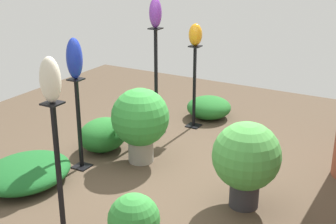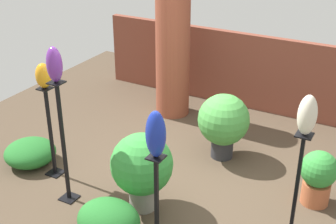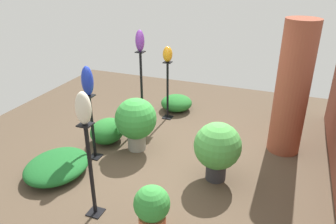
% 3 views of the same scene
% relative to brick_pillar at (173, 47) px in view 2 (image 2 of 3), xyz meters
% --- Properties ---
extents(ground_plane, '(8.00, 8.00, 0.00)m').
position_rel_brick_pillar_xyz_m(ground_plane, '(1.11, -1.87, -1.15)').
color(ground_plane, '#4C3D2D').
extents(brick_wall_back, '(5.60, 0.12, 1.29)m').
position_rel_brick_pillar_xyz_m(brick_wall_back, '(1.11, 0.83, -0.50)').
color(brick_wall_back, brown).
rests_on(brick_wall_back, ground).
extents(brick_pillar, '(0.55, 0.55, 2.30)m').
position_rel_brick_pillar_xyz_m(brick_pillar, '(0.00, 0.00, 0.00)').
color(brick_pillar, brown).
rests_on(brick_pillar, ground).
extents(pedestal_cobalt, '(0.20, 0.20, 1.14)m').
position_rel_brick_pillar_xyz_m(pedestal_cobalt, '(1.43, -3.00, -0.63)').
color(pedestal_cobalt, black).
rests_on(pedestal_cobalt, ground).
extents(pedestal_amber, '(0.20, 0.20, 1.24)m').
position_rel_brick_pillar_xyz_m(pedestal_amber, '(-0.49, -2.40, -0.58)').
color(pedestal_amber, black).
rests_on(pedestal_amber, ground).
extents(pedestal_violet, '(0.20, 0.20, 1.55)m').
position_rel_brick_pillar_xyz_m(pedestal_violet, '(0.04, -2.75, -0.43)').
color(pedestal_violet, black).
rests_on(pedestal_violet, ground).
extents(pedestal_ivory, '(0.20, 0.20, 1.33)m').
position_rel_brick_pillar_xyz_m(pedestal_ivory, '(2.63, -2.24, -0.53)').
color(pedestal_ivory, black).
rests_on(pedestal_ivory, ground).
extents(art_vase_cobalt, '(0.20, 0.18, 0.48)m').
position_rel_brick_pillar_xyz_m(art_vase_cobalt, '(1.43, -3.00, 0.24)').
color(art_vase_cobalt, '#192D9E').
rests_on(art_vase_cobalt, pedestal_cobalt).
extents(art_vase_amber, '(0.19, 0.20, 0.32)m').
position_rel_brick_pillar_xyz_m(art_vase_amber, '(-0.49, -2.40, 0.25)').
color(art_vase_amber, orange).
rests_on(art_vase_amber, pedestal_amber).
extents(art_vase_violet, '(0.18, 0.17, 0.40)m').
position_rel_brick_pillar_xyz_m(art_vase_violet, '(0.04, -2.75, 0.60)').
color(art_vase_violet, '#6B2D8C').
rests_on(art_vase_violet, pedestal_violet).
extents(art_vase_ivory, '(0.18, 0.18, 0.41)m').
position_rel_brick_pillar_xyz_m(art_vase_ivory, '(2.63, -2.24, 0.39)').
color(art_vase_ivory, beige).
rests_on(art_vase_ivory, pedestal_ivory).
extents(potted_plant_front_left, '(0.73, 0.73, 0.96)m').
position_rel_brick_pillar_xyz_m(potted_plant_front_left, '(0.92, -2.45, -0.58)').
color(potted_plant_front_left, gray).
rests_on(potted_plant_front_left, ground).
extents(potted_plant_front_right, '(0.44, 0.44, 0.69)m').
position_rel_brick_pillar_xyz_m(potted_plant_front_right, '(2.69, -1.38, -0.76)').
color(potted_plant_front_right, '#B25B38').
rests_on(potted_plant_front_right, ground).
extents(potted_plant_mid_right, '(0.71, 0.71, 0.94)m').
position_rel_brick_pillar_xyz_m(potted_plant_mid_right, '(1.29, -0.92, -0.60)').
color(potted_plant_mid_right, '#2D2D33').
rests_on(potted_plant_mid_right, ground).
extents(foliage_bed_east, '(0.72, 0.60, 0.43)m').
position_rel_brick_pillar_xyz_m(foliage_bed_east, '(0.87, -3.08, -0.93)').
color(foliage_bed_east, '#236B28').
rests_on(foliage_bed_east, ground).
extents(foliage_bed_center, '(0.71, 0.70, 0.34)m').
position_rel_brick_pillar_xyz_m(foliage_bed_center, '(-0.95, -2.37, -0.98)').
color(foliage_bed_center, '#236B28').
rests_on(foliage_bed_center, ground).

